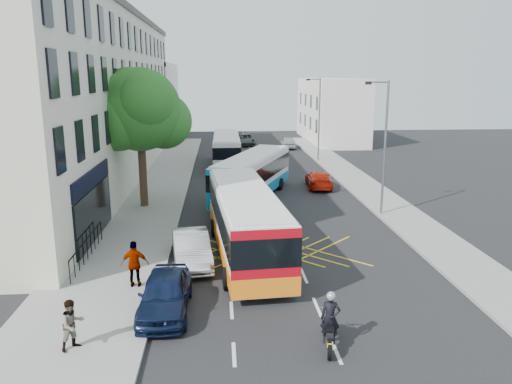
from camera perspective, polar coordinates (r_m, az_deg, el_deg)
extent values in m
plane|color=black|center=(19.23, 7.02, -12.94)|extent=(120.00, 120.00, 0.00)
cube|color=gray|center=(33.37, -12.61, -1.63)|extent=(5.00, 70.00, 0.15)
cube|color=gray|center=(34.79, 14.45, -1.13)|extent=(3.00, 70.00, 0.15)
cube|color=beige|center=(42.76, -18.64, 9.94)|extent=(8.00, 45.00, 13.00)
cube|color=#59544C|center=(42.98, -19.33, 18.94)|extent=(8.30, 45.00, 0.50)
cube|color=black|center=(26.22, -18.27, 1.45)|extent=(0.12, 7.00, 0.90)
cube|color=black|center=(26.62, -17.99, -2.35)|extent=(0.12, 7.00, 2.60)
cube|color=silver|center=(72.75, -12.65, 10.20)|extent=(8.00, 20.00, 10.00)
cube|color=silver|center=(66.67, 8.53, 9.26)|extent=(6.00, 18.00, 8.00)
cylinder|color=#382619|center=(32.87, -12.81, 2.20)|extent=(0.50, 0.50, 4.40)
sphere|color=#1B6022|center=(32.36, -13.17, 9.17)|extent=(5.20, 5.20, 5.20)
sphere|color=#1B6022|center=(33.03, -10.47, 7.98)|extent=(3.60, 3.60, 3.60)
sphere|color=#1B6022|center=(32.03, -15.42, 7.92)|extent=(3.80, 3.80, 3.80)
sphere|color=#1B6022|center=(30.96, -12.48, 10.15)|extent=(3.40, 3.40, 3.40)
sphere|color=#1B6022|center=(33.53, -14.35, 10.95)|extent=(3.20, 3.20, 3.20)
cylinder|color=slate|center=(30.84, 14.51, 4.79)|extent=(0.14, 0.14, 8.00)
cylinder|color=slate|center=(30.35, 13.84, 12.10)|extent=(1.20, 0.10, 0.10)
cube|color=black|center=(30.18, 12.73, 12.06)|extent=(0.35, 0.15, 0.18)
cylinder|color=slate|center=(50.08, 7.23, 8.20)|extent=(0.14, 0.14, 8.00)
cylinder|color=slate|center=(49.78, 6.67, 12.69)|extent=(1.20, 0.10, 0.10)
cube|color=black|center=(49.67, 5.97, 12.64)|extent=(0.35, 0.15, 0.18)
cube|color=silver|center=(23.69, -1.22, -3.27)|extent=(3.51, 11.51, 2.73)
cube|color=silver|center=(23.32, -1.23, 0.07)|extent=(3.29, 11.27, 0.12)
cube|color=black|center=(23.58, -1.22, -2.37)|extent=(3.58, 11.58, 1.13)
cube|color=orange|center=(23.98, -1.21, -5.45)|extent=(3.57, 11.57, 0.77)
cube|color=#AD0914|center=(18.40, 1.18, -8.12)|extent=(2.62, 0.32, 2.58)
cube|color=#FF0C0C|center=(18.53, -2.04, -10.39)|extent=(0.25, 0.08, 0.25)
cube|color=#FF0C0C|center=(18.87, 4.33, -9.97)|extent=(0.25, 0.08, 0.25)
cylinder|color=black|center=(26.87, -4.83, -4.11)|extent=(0.37, 0.95, 0.93)
cylinder|color=black|center=(27.17, 0.61, -3.87)|extent=(0.37, 0.95, 0.93)
cylinder|color=black|center=(20.40, -3.37, -9.84)|extent=(0.37, 0.95, 0.93)
cylinder|color=black|center=(20.79, 3.82, -9.40)|extent=(0.37, 0.95, 0.93)
cube|color=silver|center=(34.97, -0.37, 2.00)|extent=(6.27, 10.88, 2.59)
cube|color=silver|center=(34.73, -0.37, 4.17)|extent=(6.01, 10.61, 0.12)
cube|color=black|center=(34.90, -0.37, 2.59)|extent=(6.35, 10.96, 1.07)
cube|color=#0D78A6|center=(35.16, -0.36, 0.55)|extent=(6.34, 10.95, 0.73)
cube|color=#0E7DB0|center=(30.05, -3.53, 0.14)|extent=(2.34, 1.02, 2.44)
cube|color=#FF0C0C|center=(30.55, -5.21, -0.98)|extent=(0.25, 0.15, 0.25)
cube|color=#FF0C0C|center=(29.87, -1.78, -1.27)|extent=(0.25, 0.15, 0.25)
cylinder|color=black|center=(38.31, -0.74, 1.16)|extent=(0.58, 0.92, 0.88)
cylinder|color=black|center=(37.63, 2.79, 0.92)|extent=(0.58, 0.92, 0.88)
cylinder|color=black|center=(32.34, -4.41, -1.15)|extent=(0.58, 0.92, 0.88)
cylinder|color=black|center=(31.52, -0.29, -1.49)|extent=(0.58, 0.92, 0.88)
cube|color=silver|center=(47.51, -3.39, 4.91)|extent=(2.45, 10.46, 2.52)
cube|color=silver|center=(47.34, -3.41, 6.47)|extent=(2.26, 10.25, 0.11)
cube|color=black|center=(47.46, -3.39, 5.33)|extent=(2.51, 10.52, 1.04)
cube|color=#0C899D|center=(47.65, -3.37, 3.86)|extent=(2.50, 10.51, 0.71)
cube|color=white|center=(42.38, -3.33, 3.93)|extent=(2.41, 0.12, 2.37)
cube|color=#FF0C0C|center=(42.48, -4.59, 3.02)|extent=(0.25, 0.06, 0.25)
cube|color=#FF0C0C|center=(42.50, -2.06, 3.06)|extent=(0.25, 0.06, 0.25)
cylinder|color=black|center=(50.51, -4.75, 4.05)|extent=(0.27, 0.86, 0.85)
cylinder|color=black|center=(50.52, -2.05, 4.09)|extent=(0.27, 0.86, 0.85)
cylinder|color=black|center=(44.24, -4.87, 2.74)|extent=(0.27, 0.86, 0.85)
cylinder|color=black|center=(44.26, -1.79, 2.78)|extent=(0.27, 0.86, 0.85)
cylinder|color=black|center=(16.05, 8.42, -17.37)|extent=(0.25, 0.65, 0.64)
cylinder|color=black|center=(17.36, 8.38, -14.87)|extent=(0.25, 0.65, 0.64)
cube|color=black|center=(16.56, 8.44, -15.17)|extent=(0.46, 1.22, 0.22)
cube|color=black|center=(16.69, 8.45, -14.22)|extent=(0.37, 0.50, 0.20)
cube|color=black|center=(16.28, 8.46, -15.18)|extent=(0.36, 0.54, 0.10)
cylinder|color=slate|center=(17.14, 8.43, -13.83)|extent=(0.15, 0.44, 0.84)
cylinder|color=slate|center=(16.85, 8.47, -13.00)|extent=(0.59, 0.16, 0.04)
cube|color=gold|center=(15.79, 8.45, -16.97)|extent=(0.18, 0.06, 0.13)
imported|color=black|center=(16.33, 8.49, -14.04)|extent=(0.70, 0.53, 1.72)
sphere|color=#99999E|center=(16.01, 8.58, -11.70)|extent=(0.30, 0.30, 0.30)
imported|color=black|center=(18.71, -10.35, -11.32)|extent=(1.81, 4.40, 1.49)
imported|color=#979A9E|center=(23.06, -7.38, -6.40)|extent=(2.16, 4.70, 1.49)
imported|color=#A61707|center=(38.58, 7.18, 1.46)|extent=(2.15, 4.59, 1.29)
imported|color=#393C40|center=(61.81, -1.23, 6.01)|extent=(2.32, 4.91, 1.36)
imported|color=#A2A4A9|center=(59.15, 3.69, 5.67)|extent=(1.83, 4.12, 1.38)
imported|color=gray|center=(16.87, -20.25, -14.02)|extent=(0.99, 0.99, 1.62)
imported|color=gray|center=(20.68, -13.68, -8.00)|extent=(1.11, 0.46, 1.90)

